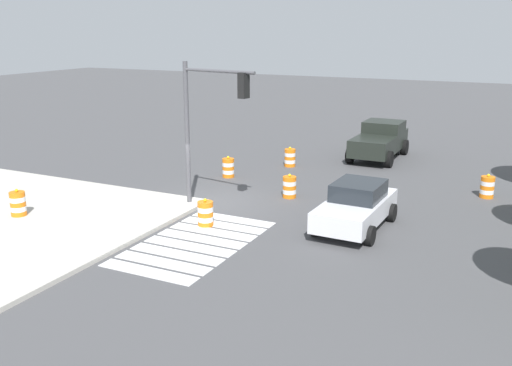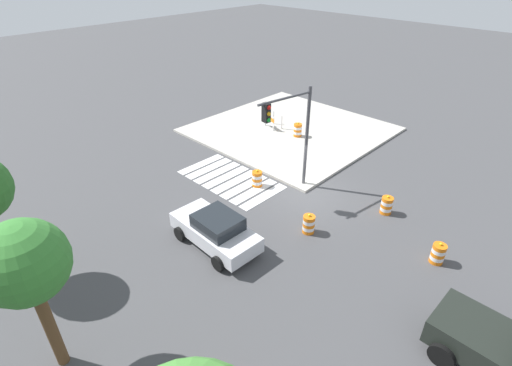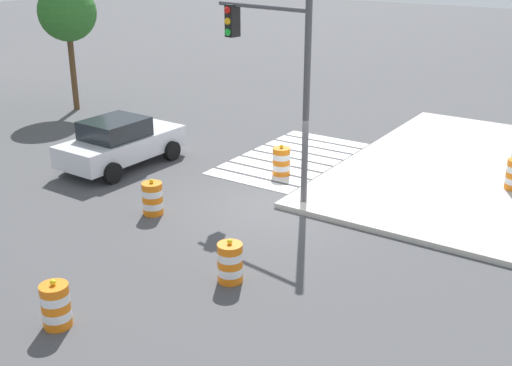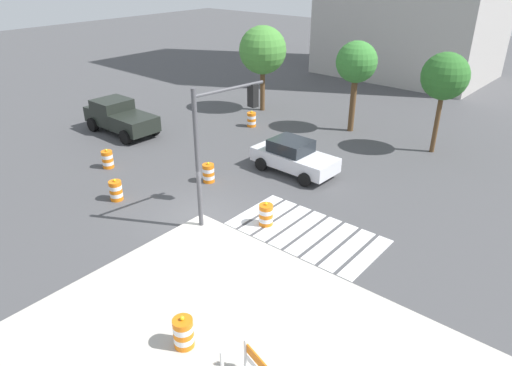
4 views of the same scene
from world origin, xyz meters
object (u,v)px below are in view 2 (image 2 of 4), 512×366
at_px(traffic_barrel_crosswalk_end, 309,224).
at_px(traffic_light_pole, 291,125).
at_px(construction_barricade, 271,120).
at_px(traffic_barrel_median_far, 438,254).
at_px(sports_car, 216,230).
at_px(traffic_barrel_near_corner, 257,179).
at_px(street_tree_streetside_mid, 24,265).
at_px(traffic_barrel_far_curb, 387,205).
at_px(traffic_barrel_on_sidewalk, 298,130).

relative_size(traffic_barrel_crosswalk_end, traffic_light_pole, 0.19).
bearing_deg(construction_barricade, traffic_barrel_median_far, 158.79).
relative_size(sports_car, traffic_barrel_median_far, 4.27).
bearing_deg(traffic_barrel_near_corner, street_tree_streetside_mid, 103.86).
relative_size(traffic_barrel_far_curb, traffic_light_pole, 0.19).
height_order(traffic_barrel_median_far, street_tree_streetside_mid, street_tree_streetside_mid).
xyz_separation_m(traffic_barrel_median_far, traffic_light_pole, (8.04, 0.09, 3.46)).
relative_size(traffic_barrel_near_corner, construction_barricade, 0.73).
xyz_separation_m(traffic_barrel_far_curb, construction_barricade, (11.15, -3.81, 0.27)).
bearing_deg(traffic_barrel_near_corner, traffic_barrel_on_sidewalk, -69.86).
relative_size(traffic_barrel_crosswalk_end, construction_barricade, 0.73).
bearing_deg(street_tree_streetside_mid, traffic_barrel_near_corner, -76.14).
bearing_deg(traffic_barrel_far_curb, traffic_barrel_on_sidewalk, -24.32).
height_order(traffic_barrel_crosswalk_end, traffic_barrel_far_curb, same).
bearing_deg(sports_car, traffic_barrel_on_sidewalk, -68.23).
relative_size(traffic_barrel_crosswalk_end, traffic_barrel_median_far, 1.00).
bearing_deg(traffic_barrel_median_far, sports_car, 37.01).
distance_m(traffic_barrel_crosswalk_end, traffic_barrel_median_far, 5.54).
xyz_separation_m(traffic_barrel_near_corner, traffic_barrel_crosswalk_end, (-4.57, 1.32, 0.00)).
distance_m(traffic_barrel_far_curb, construction_barricade, 11.79).
bearing_deg(traffic_barrel_near_corner, traffic_barrel_far_curb, -158.03).
xyz_separation_m(traffic_barrel_median_far, construction_barricade, (14.43, -5.60, 0.27)).
height_order(traffic_barrel_far_curb, construction_barricade, construction_barricade).
relative_size(traffic_barrel_near_corner, traffic_barrel_median_far, 1.00).
bearing_deg(traffic_barrel_on_sidewalk, traffic_barrel_crosswalk_end, 131.48).
height_order(traffic_barrel_far_curb, traffic_light_pole, traffic_light_pole).
bearing_deg(construction_barricade, traffic_barrel_far_curb, 161.14).
bearing_deg(sports_car, traffic_barrel_near_corner, -66.09).
bearing_deg(traffic_light_pole, traffic_barrel_near_corner, 23.41).
relative_size(traffic_barrel_near_corner, traffic_light_pole, 0.19).
distance_m(traffic_barrel_median_far, traffic_barrel_far_curb, 3.73).
xyz_separation_m(traffic_barrel_on_sidewalk, street_tree_streetside_mid, (-5.39, 18.64, 3.53)).
relative_size(traffic_barrel_near_corner, street_tree_streetside_mid, 0.19).
relative_size(sports_car, traffic_barrel_far_curb, 4.27).
distance_m(traffic_barrel_crosswalk_end, traffic_barrel_on_sidewalk, 10.54).
bearing_deg(traffic_barrel_far_curb, traffic_barrel_median_far, 151.35).
relative_size(traffic_barrel_on_sidewalk, traffic_light_pole, 0.19).
xyz_separation_m(traffic_barrel_median_far, traffic_barrel_far_curb, (3.28, -1.79, 0.00)).
bearing_deg(traffic_barrel_median_far, construction_barricade, -21.21).
relative_size(construction_barricade, street_tree_streetside_mid, 0.26).
bearing_deg(traffic_barrel_near_corner, traffic_light_pole, -156.59).
xyz_separation_m(traffic_barrel_near_corner, traffic_light_pole, (-1.65, -0.71, 3.46)).
bearing_deg(traffic_barrel_near_corner, traffic_barrel_crosswalk_end, 163.85).
height_order(traffic_barrel_crosswalk_end, traffic_barrel_median_far, same).
bearing_deg(traffic_barrel_median_far, traffic_barrel_near_corner, 4.71).
height_order(sports_car, traffic_light_pole, traffic_light_pole).
height_order(traffic_barrel_near_corner, construction_barricade, construction_barricade).
height_order(traffic_barrel_far_curb, street_tree_streetside_mid, street_tree_streetside_mid).
bearing_deg(sports_car, street_tree_streetside_mid, 96.46).
xyz_separation_m(traffic_barrel_crosswalk_end, traffic_light_pole, (2.93, -2.04, 3.46)).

